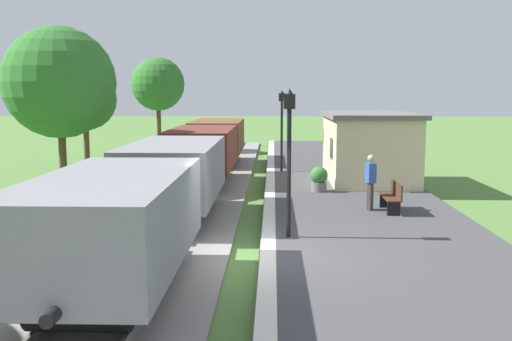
# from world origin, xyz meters

# --- Properties ---
(ground_plane) EXTENTS (160.00, 160.00, 0.00)m
(ground_plane) POSITION_xyz_m (0.00, 0.00, 0.00)
(ground_plane) COLOR #517A38
(platform_slab) EXTENTS (6.00, 60.00, 0.25)m
(platform_slab) POSITION_xyz_m (3.20, 0.00, 0.12)
(platform_slab) COLOR #424244
(platform_slab) RESTS_ON ground
(platform_edge_stripe) EXTENTS (0.36, 60.00, 0.01)m
(platform_edge_stripe) POSITION_xyz_m (0.40, 0.00, 0.25)
(platform_edge_stripe) COLOR silver
(platform_edge_stripe) RESTS_ON platform_slab
(track_ballast) EXTENTS (3.80, 60.00, 0.12)m
(track_ballast) POSITION_xyz_m (-2.40, 0.00, 0.06)
(track_ballast) COLOR gray
(track_ballast) RESTS_ON ground
(rail_near) EXTENTS (0.07, 60.00, 0.14)m
(rail_near) POSITION_xyz_m (-1.68, 0.00, 0.19)
(rail_near) COLOR slate
(rail_near) RESTS_ON track_ballast
(rail_far) EXTENTS (0.07, 60.00, 0.14)m
(rail_far) POSITION_xyz_m (-3.12, 0.00, 0.19)
(rail_far) COLOR slate
(rail_far) RESTS_ON track_ballast
(freight_train) EXTENTS (2.50, 26.00, 2.12)m
(freight_train) POSITION_xyz_m (-2.40, 7.35, 1.40)
(freight_train) COLOR gray
(freight_train) RESTS_ON rail_near
(station_hut) EXTENTS (3.50, 5.80, 2.78)m
(station_hut) POSITION_xyz_m (4.40, 10.83, 1.65)
(station_hut) COLOR beige
(station_hut) RESTS_ON platform_slab
(bench_near_hut) EXTENTS (0.42, 1.50, 0.91)m
(bench_near_hut) POSITION_xyz_m (4.13, 4.60, 0.72)
(bench_near_hut) COLOR #422819
(bench_near_hut) RESTS_ON platform_slab
(person_waiting) EXTENTS (0.31, 0.42, 1.71)m
(person_waiting) POSITION_xyz_m (3.50, 4.82, 1.18)
(person_waiting) COLOR #38332D
(person_waiting) RESTS_ON platform_slab
(potted_planter) EXTENTS (0.64, 0.64, 0.92)m
(potted_planter) POSITION_xyz_m (2.19, 8.10, 0.72)
(potted_planter) COLOR slate
(potted_planter) RESTS_ON platform_slab
(lamp_post_near) EXTENTS (0.28, 0.28, 3.70)m
(lamp_post_near) POSITION_xyz_m (0.90, 1.42, 2.80)
(lamp_post_near) COLOR black
(lamp_post_near) RESTS_ON platform_slab
(lamp_post_far) EXTENTS (0.28, 0.28, 3.70)m
(lamp_post_far) POSITION_xyz_m (0.90, 13.43, 2.80)
(lamp_post_far) COLOR black
(lamp_post_far) RESTS_ON platform_slab
(tree_trackside_far) EXTENTS (4.13, 4.13, 6.28)m
(tree_trackside_far) POSITION_xyz_m (-7.41, 8.55, 4.20)
(tree_trackside_far) COLOR #4C3823
(tree_trackside_far) RESTS_ON ground
(tree_field_left) EXTENTS (3.13, 3.13, 5.08)m
(tree_field_left) POSITION_xyz_m (-8.93, 15.93, 3.50)
(tree_field_left) COLOR #4C3823
(tree_field_left) RESTS_ON ground
(tree_field_distant) EXTENTS (3.36, 3.36, 6.05)m
(tree_field_distant) POSITION_xyz_m (-6.78, 23.63, 4.35)
(tree_field_distant) COLOR #4C3823
(tree_field_distant) RESTS_ON ground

